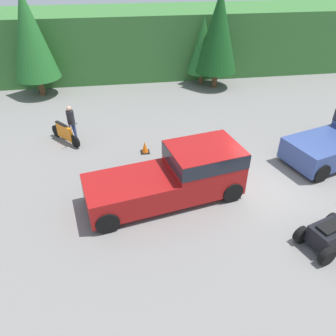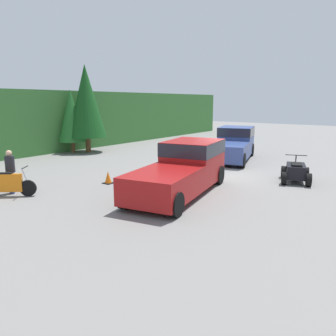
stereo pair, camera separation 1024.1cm
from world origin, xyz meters
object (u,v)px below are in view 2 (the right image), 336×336
dirt_bike (7,184)px  traffic_cone (108,178)px  pickup_truck_second (234,143)px  quad_atv (296,172)px  pickup_truck_red (184,166)px  rider_person (10,170)px

dirt_bike → traffic_cone: 4.09m
pickup_truck_second → quad_atv: size_ratio=2.59×
pickup_truck_red → pickup_truck_second: bearing=0.6°
pickup_truck_red → dirt_bike: pickup_truck_red is taller
pickup_truck_second → traffic_cone: bearing=153.3°
dirt_bike → traffic_cone: dirt_bike is taller
quad_atv → rider_person: 12.23m
quad_atv → pickup_truck_red: bearing=124.9°
pickup_truck_red → traffic_cone: 3.66m
pickup_truck_second → rider_person: 13.17m
rider_person → traffic_cone: rider_person is taller
quad_atv → traffic_cone: 8.52m
quad_atv → rider_person: (-8.74, 8.54, 0.49)m
quad_atv → rider_person: bearing=117.1°
pickup_truck_red → traffic_cone: (-0.98, 3.44, -0.78)m
pickup_truck_red → quad_atv: (4.34, -3.21, -0.58)m
quad_atv → traffic_cone: size_ratio=4.11×
rider_person → pickup_truck_second: bearing=21.5°
quad_atv → dirt_bike: bearing=119.2°
pickup_truck_second → rider_person: (-12.68, 3.55, -0.09)m
dirt_bike → quad_atv: size_ratio=0.78×
pickup_truck_second → traffic_cone: pickup_truck_second is taller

